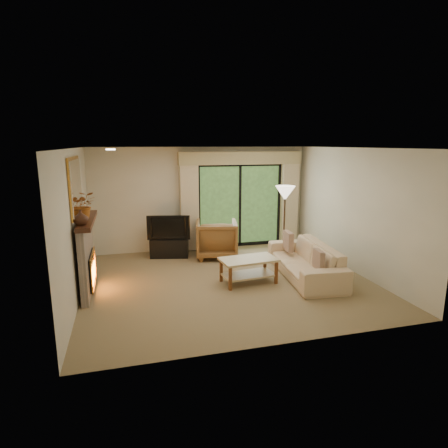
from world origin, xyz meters
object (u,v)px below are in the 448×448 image
object	(u,v)px
armchair	(217,239)
sofa	(305,260)
media_console	(170,248)
coffee_table	(248,271)

from	to	relation	value
armchair	sofa	xyz separation A→B (m)	(1.43, -1.78, -0.10)
media_console	armchair	size ratio (longest dim) A/B	0.92
armchair	media_console	bearing A→B (deg)	-3.20
media_console	coffee_table	world-z (taller)	coffee_table
armchair	coffee_table	distance (m)	1.85
media_console	sofa	distance (m)	3.27
armchair	sofa	bearing A→B (deg)	140.63
media_console	coffee_table	bearing A→B (deg)	-46.30
media_console	armchair	xyz separation A→B (m)	(1.10, -0.30, 0.22)
armchair	coffee_table	size ratio (longest dim) A/B	0.89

